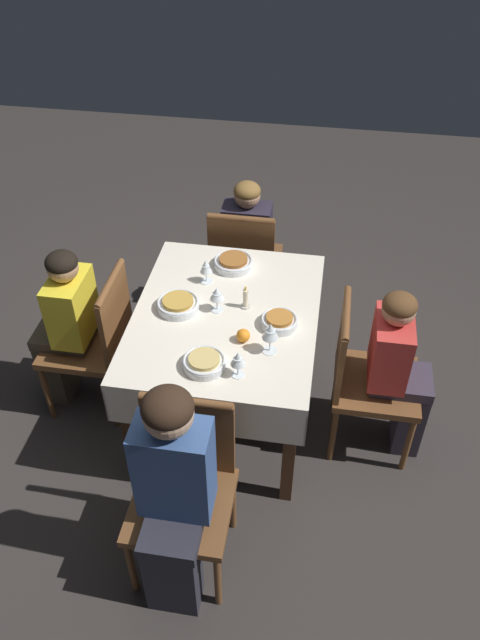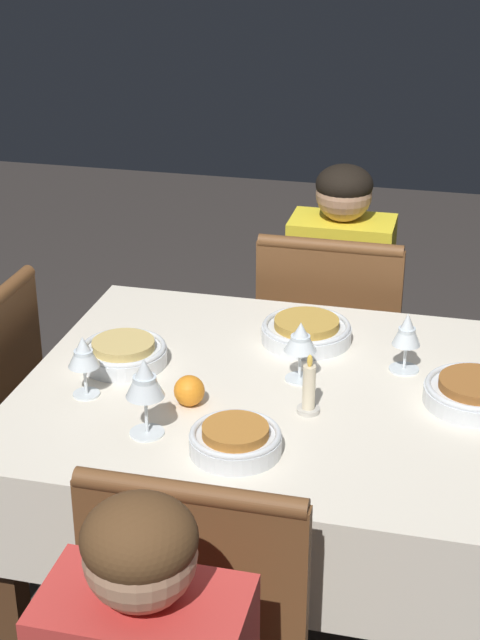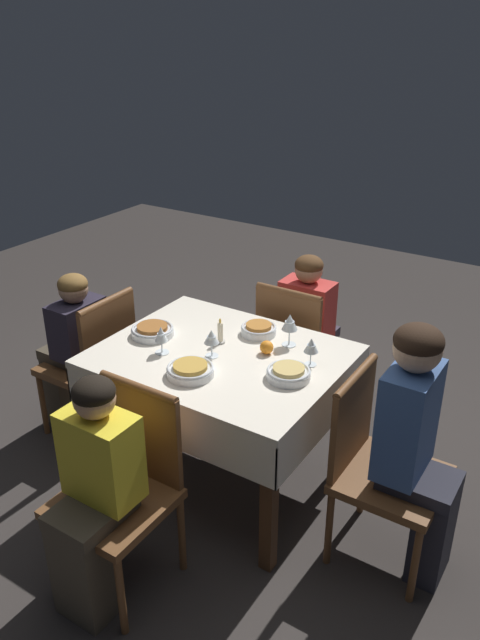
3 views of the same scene
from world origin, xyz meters
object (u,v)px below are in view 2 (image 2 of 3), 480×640
object	(u,v)px
bowl_north	(306,330)
person_child_yellow	(340,307)
wine_glass_west	(83,354)
wine_glass_east	(407,332)
dining_table	(285,429)
orange_fruit	(189,391)
chair_north	(331,353)
wine_glass_north	(301,339)
bowl_west	(124,352)
bowl_east	(475,392)
candle_centerpiece	(309,392)
wine_glass_south	(145,381)
bowl_south	(235,439)

from	to	relation	value
bowl_north	person_child_yellow	bearing A→B (deg)	90.30
wine_glass_west	wine_glass_east	size ratio (longest dim) A/B	0.99
dining_table	orange_fruit	size ratio (longest dim) A/B	17.45
chair_north	wine_glass_north	bearing A→B (deg)	92.06
dining_table	bowl_west	size ratio (longest dim) A/B	5.79
person_child_yellow	bowl_north	xyz separation A→B (m)	(0.00, -0.64, 0.22)
bowl_east	orange_fruit	xyz separation A→B (m)	(-0.58, -0.15, 0.01)
bowl_east	wine_glass_east	distance (m)	0.21
wine_glass_north	bowl_east	size ratio (longest dim) A/B	0.65
wine_glass_west	candle_centerpiece	xyz separation A→B (m)	(0.48, 0.04, -0.05)
person_child_yellow	wine_glass_south	xyz separation A→B (m)	(-0.23, -1.13, 0.31)
wine_glass_north	candle_centerpiece	distance (m)	0.15
bowl_north	wine_glass_east	size ratio (longest dim) A/B	1.54
bowl_north	wine_glass_north	size ratio (longest dim) A/B	1.55
chair_north	bowl_north	xyz separation A→B (m)	(0.00, -0.47, 0.29)
bowl_south	candle_centerpiece	bearing A→B (deg)	59.00
bowl_east	bowl_south	bearing A→B (deg)	-145.73
dining_table	bowl_west	bearing A→B (deg)	175.55
bowl_north	wine_glass_east	distance (m)	0.27
bowl_south	bowl_north	bearing A→B (deg)	84.93
wine_glass_west	bowl_east	bearing A→B (deg)	11.11
dining_table	bowl_east	xyz separation A→B (m)	(0.40, 0.03, 0.13)
wine_glass_east	orange_fruit	bearing A→B (deg)	-148.08
person_child_yellow	bowl_east	size ratio (longest dim) A/B	4.75
person_child_yellow	wine_glass_west	distance (m)	1.13
chair_north	bowl_south	size ratio (longest dim) A/B	4.90
wine_glass_south	bowl_north	bearing A→B (deg)	64.68
dining_table	wine_glass_west	distance (m)	0.48
bowl_north	wine_glass_north	xyz separation A→B (m)	(0.02, -0.20, 0.07)
bowl_east	candle_centerpiece	distance (m)	0.36
wine_glass_south	orange_fruit	bearing A→B (deg)	69.56
chair_north	candle_centerpiece	size ratio (longest dim) A/B	6.62
wine_glass_east	candle_centerpiece	distance (m)	0.30
wine_glass_west	wine_glass_south	size ratio (longest dim) A/B	0.82
wine_glass_west	candle_centerpiece	size ratio (longest dim) A/B	1.04
bowl_north	candle_centerpiece	xyz separation A→B (m)	(0.06, -0.33, 0.02)
dining_table	wine_glass_north	xyz separation A→B (m)	(0.02, 0.05, 0.20)
chair_north	wine_glass_west	bearing A→B (deg)	64.24
person_child_yellow	wine_glass_east	xyz separation A→B (m)	(0.25, -0.74, 0.28)
bowl_west	orange_fruit	xyz separation A→B (m)	(0.20, -0.15, 0.01)
person_child_yellow	candle_centerpiece	size ratio (longest dim) A/B	7.67
wine_glass_south	candle_centerpiece	bearing A→B (deg)	28.33
chair_north	orange_fruit	world-z (taller)	chair_north
person_child_yellow	wine_glass_north	xyz separation A→B (m)	(0.02, -0.84, 0.29)
dining_table	wine_glass_west	world-z (taller)	wine_glass_west
bowl_east	candle_centerpiece	world-z (taller)	candle_centerpiece
wine_glass_east	bowl_south	bearing A→B (deg)	-124.31
person_child_yellow	bowl_east	world-z (taller)	person_child_yellow
dining_table	candle_centerpiece	size ratio (longest dim) A/B	8.60
bowl_west	bowl_north	distance (m)	0.44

